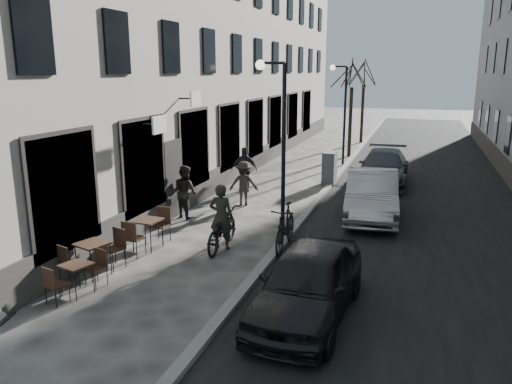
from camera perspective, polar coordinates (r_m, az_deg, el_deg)
The scene contains 21 objects.
ground at distance 9.74m, azimuth -6.59°, elevation -15.85°, with size 120.00×120.00×0.00m, color #3C3836.
road at distance 24.15m, azimuth 18.23°, elevation 1.55°, with size 7.30×60.00×0.00m, color black.
kerb at distance 24.38m, azimuth 9.65°, elevation 2.30°, with size 0.25×60.00×0.12m, color slate.
building_left at distance 26.21m, azimuth -3.87°, elevation 20.69°, with size 4.00×35.00×16.00m, color #AEA392.
streetlamp_near at distance 14.28m, azimuth 2.52°, elevation 7.12°, with size 0.90×0.28×5.09m.
streetlamp_far at distance 26.00m, azimuth 9.78°, elevation 9.90°, with size 0.90×0.28×5.09m.
tree_near at distance 28.91m, azimuth 10.96°, elevation 13.19°, with size 2.40×2.40×5.70m.
tree_far at distance 34.87m, azimuth 12.27°, elevation 13.17°, with size 2.40×2.40×5.70m.
bistro_set_a at distance 11.71m, azimuth -19.79°, elevation -9.01°, with size 0.73×1.47×0.84m.
bistro_set_b at distance 12.58m, azimuth -18.11°, elevation -6.94°, with size 0.93×1.71×0.98m.
bistro_set_c at distance 14.04m, azimuth -12.27°, elevation -4.38°, with size 0.74×1.71×1.00m.
utility_cabinet at distance 21.70m, azimuth 8.40°, elevation 2.71°, with size 0.52×0.95×1.42m, color #58585A.
bicycle at distance 13.74m, azimuth -3.97°, elevation -4.27°, with size 0.74×2.14×1.12m, color black.
cyclist_rider at distance 13.64m, azimuth -3.99°, elevation -2.84°, with size 0.67×0.44×1.84m, color black.
pedestrian_near at distance 16.74m, azimuth -8.08°, elevation 0.05°, with size 0.86×0.67×1.76m, color black.
pedestrian_mid at distance 18.11m, azimuth -1.42°, elevation 1.00°, with size 1.05×0.60×1.62m, color #2A2825.
pedestrian_far at distance 20.26m, azimuth -1.36°, elevation 2.62°, with size 1.06×0.44×1.80m, color black.
car_near at distance 10.07m, azimuth 5.94°, elevation -10.28°, with size 1.68×4.16×1.42m, color black.
car_mid at distance 17.06m, azimuth 13.08°, elevation -0.30°, with size 1.63×4.68×1.54m, color #999BA2.
car_far at distance 22.28m, azimuth 14.36°, elevation 2.75°, with size 2.03×5.00×1.45m, color #3C4047.
moped at distance 13.71m, azimuth 3.36°, elevation -4.01°, with size 0.59×2.09×1.25m, color black.
Camera 1 is at (3.64, -7.67, 4.79)m, focal length 35.00 mm.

